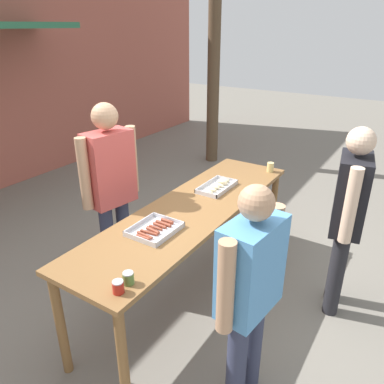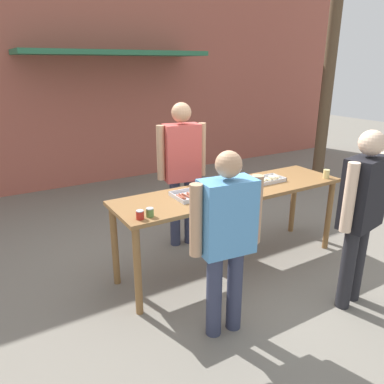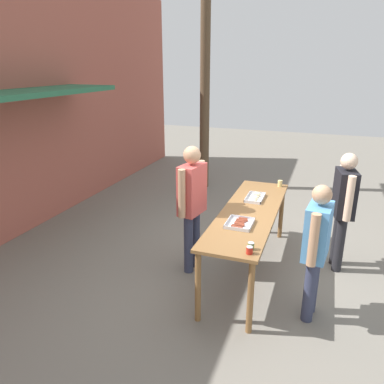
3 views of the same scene
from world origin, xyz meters
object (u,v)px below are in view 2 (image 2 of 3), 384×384
at_px(condiment_jar_ketchup, 150,212).
at_px(person_customer_holding_hotdog, 226,232).
at_px(food_tray_buns, 266,180).
at_px(person_server_behind_table, 182,163).
at_px(utility_pole, 333,36).
at_px(food_tray_sausages, 192,195).
at_px(person_customer_with_cup, 362,207).
at_px(condiment_jar_mustard, 140,215).
at_px(beer_cup, 326,174).

xyz_separation_m(condiment_jar_ketchup, person_customer_holding_hotdog, (0.37, -0.66, -0.02)).
height_order(food_tray_buns, person_server_behind_table, person_server_behind_table).
bearing_deg(utility_pole, food_tray_sausages, -156.07).
height_order(food_tray_sausages, utility_pole, utility_pole).
bearing_deg(food_tray_sausages, person_customer_holding_hotdog, -104.11).
height_order(food_tray_sausages, person_customer_holding_hotdog, person_customer_holding_hotdog).
bearing_deg(person_customer_with_cup, utility_pole, -145.15).
bearing_deg(food_tray_sausages, condiment_jar_mustard, -159.05).
distance_m(person_server_behind_table, utility_pole, 4.20).
bearing_deg(person_customer_holding_hotdog, food_tray_buns, -137.01).
distance_m(food_tray_buns, condiment_jar_mustard, 1.72).
bearing_deg(food_tray_sausages, beer_cup, -8.79).
distance_m(condiment_jar_ketchup, beer_cup, 2.31).
bearing_deg(person_server_behind_table, food_tray_buns, -35.97).
bearing_deg(food_tray_sausages, utility_pole, 23.93).
xyz_separation_m(food_tray_sausages, person_customer_with_cup, (1.06, -1.21, 0.07)).
bearing_deg(condiment_jar_ketchup, condiment_jar_mustard, -176.44).
bearing_deg(utility_pole, condiment_jar_ketchup, -156.12).
relative_size(beer_cup, person_customer_holding_hotdog, 0.06).
bearing_deg(person_customer_with_cup, food_tray_sausages, -59.37).
height_order(food_tray_buns, person_customer_holding_hotdog, person_customer_holding_hotdog).
xyz_separation_m(condiment_jar_mustard, person_server_behind_table, (1.00, 1.00, 0.11)).
xyz_separation_m(food_tray_buns, beer_cup, (0.71, -0.26, 0.03)).
bearing_deg(condiment_jar_ketchup, person_customer_holding_hotdog, -60.71).
relative_size(food_tray_buns, person_customer_with_cup, 0.26).
bearing_deg(food_tray_buns, condiment_jar_mustard, -171.11).
bearing_deg(person_customer_with_cup, food_tray_buns, -98.11).
height_order(beer_cup, person_server_behind_table, person_server_behind_table).
xyz_separation_m(condiment_jar_ketchup, person_customer_with_cup, (1.65, -0.95, 0.04)).
height_order(food_tray_buns, beer_cup, beer_cup).
xyz_separation_m(person_server_behind_table, utility_pole, (3.73, 1.05, 1.61)).
bearing_deg(person_customer_holding_hotdog, condiment_jar_mustard, -47.90).
distance_m(beer_cup, person_customer_with_cup, 1.16).
xyz_separation_m(person_server_behind_table, person_customer_holding_hotdog, (-0.53, -1.66, -0.13)).
height_order(person_server_behind_table, utility_pole, utility_pole).
bearing_deg(food_tray_sausages, person_customer_with_cup, -48.97).
bearing_deg(person_server_behind_table, person_customer_holding_hotdog, -97.51).
bearing_deg(beer_cup, person_customer_with_cup, -124.85).
bearing_deg(condiment_jar_ketchup, beer_cup, -0.11).
xyz_separation_m(food_tray_sausages, person_server_behind_table, (0.30, 0.74, 0.14)).
relative_size(condiment_jar_mustard, person_customer_holding_hotdog, 0.05).
xyz_separation_m(condiment_jar_ketchup, person_server_behind_table, (0.90, 1.00, 0.11)).
bearing_deg(condiment_jar_mustard, person_server_behind_table, 45.27).
height_order(beer_cup, utility_pole, utility_pole).
relative_size(person_server_behind_table, utility_pole, 0.35).
distance_m(person_server_behind_table, person_customer_holding_hotdog, 1.74).
xyz_separation_m(condiment_jar_ketchup, beer_cup, (2.31, -0.00, 0.01)).
bearing_deg(food_tray_buns, utility_pole, 30.62).
bearing_deg(person_server_behind_table, condiment_jar_mustard, -124.52).
height_order(condiment_jar_mustard, person_server_behind_table, person_server_behind_table).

